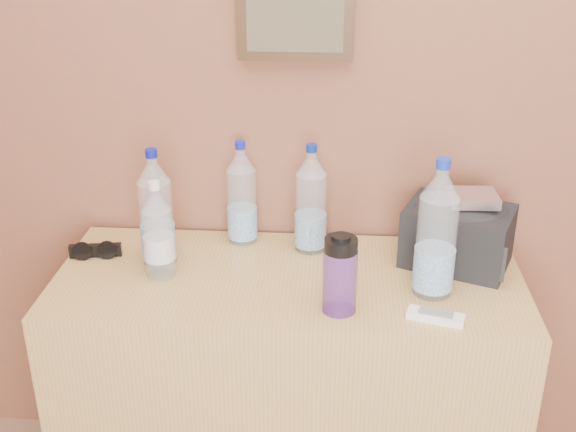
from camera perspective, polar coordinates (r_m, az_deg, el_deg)
The scene contains 12 objects.
picture_frame at distance 1.92m, azimuth 0.58°, elevation 15.84°, with size 0.30×0.03×0.25m, color #382311, non-canonical shape.
dresser at distance 2.11m, azimuth 0.03°, elevation -13.86°, with size 1.22×0.51×0.76m, color tan.
pet_large_a at distance 1.93m, azimuth -10.37°, elevation 0.17°, with size 0.09×0.09×0.32m.
pet_large_b at distance 1.97m, azimuth 1.81°, elevation 0.94°, with size 0.08×0.08×0.31m.
pet_large_c at distance 2.03m, azimuth -3.68°, elevation 1.43°, with size 0.08×0.08×0.30m.
pet_large_d at distance 1.78m, azimuth 11.66°, elevation -1.55°, with size 0.10×0.10×0.36m.
pet_small at distance 1.88m, azimuth -10.21°, elevation -1.49°, with size 0.08×0.08×0.26m.
nalgene_bottle at distance 1.70m, azimuth 4.13°, elevation -4.60°, with size 0.08×0.08×0.20m.
sunglasses at distance 2.05m, azimuth -14.96°, elevation -2.65°, with size 0.14×0.05×0.04m, color black, non-canonical shape.
ac_remote at distance 1.74m, azimuth 11.59°, elevation -7.78°, with size 0.13×0.04×0.02m, color silver.
toiletry_bag at distance 1.97m, azimuth 13.28°, elevation -1.26°, with size 0.27×0.19×0.18m, color black, non-canonical shape.
foil_packet at distance 1.92m, azimuth 14.38°, elevation 1.39°, with size 0.12×0.10×0.03m, color silver.
Camera 1 is at (-0.17, 0.08, 1.70)m, focal length 45.00 mm.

